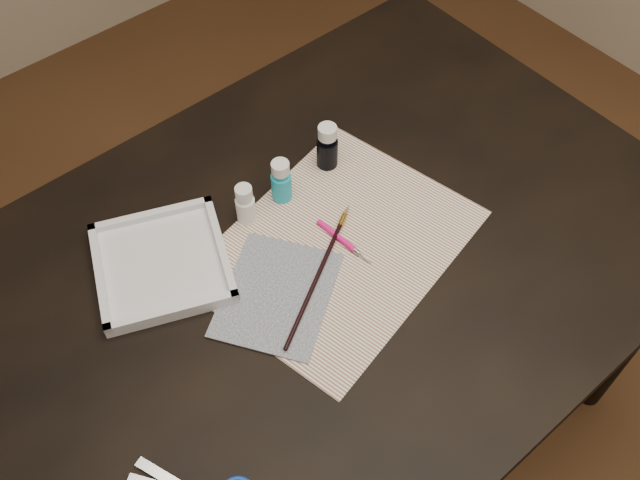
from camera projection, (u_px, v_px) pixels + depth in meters
ground at (320, 425)px, 1.83m from camera, size 3.50×3.50×0.02m
table at (320, 357)px, 1.52m from camera, size 1.30×0.90×0.75m
paper at (338, 246)px, 1.23m from camera, size 0.52×0.44×0.00m
canvas at (277, 294)px, 1.17m from camera, size 0.27×0.26×0.00m
paint_bottle_white at (245, 204)px, 1.23m from camera, size 0.04×0.04×0.08m
paint_bottle_cyan at (281, 181)px, 1.26m from camera, size 0.04×0.04×0.09m
paint_bottle_navy at (327, 146)px, 1.30m from camera, size 0.05×0.05×0.10m
paintbrush at (320, 272)px, 1.18m from camera, size 0.27×0.16×0.01m
craft_knife at (345, 242)px, 1.22m from camera, size 0.02×0.13×0.01m
palette_tray at (162, 263)px, 1.19m from camera, size 0.28×0.28×0.03m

